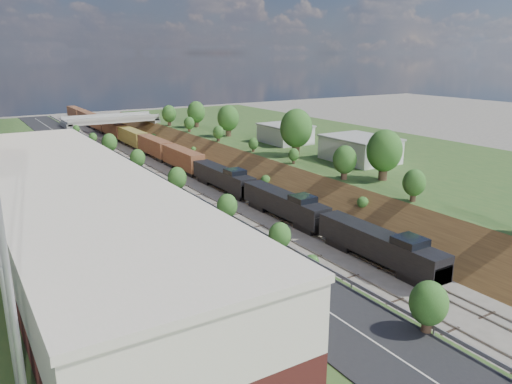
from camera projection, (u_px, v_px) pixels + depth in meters
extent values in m
cube|color=#2E5322|center=(0.00, 215.00, 66.37)|extent=(44.00, 180.00, 5.00)
cube|color=#2E5322|center=(366.00, 161.00, 99.83)|extent=(44.00, 180.00, 5.00)
cube|color=olive|center=(158.00, 207.00, 78.20)|extent=(10.00, 180.00, 10.00)
cube|color=olive|center=(275.00, 188.00, 89.35)|extent=(10.00, 180.00, 10.00)
cube|color=gray|center=(206.00, 199.00, 82.43)|extent=(1.58, 180.00, 0.18)
cube|color=gray|center=(234.00, 194.00, 85.07)|extent=(1.58, 180.00, 0.18)
cube|color=black|center=(128.00, 180.00, 74.56)|extent=(8.00, 180.00, 0.10)
cube|color=#99999E|center=(154.00, 173.00, 76.50)|extent=(0.06, 171.00, 0.30)
cube|color=maroon|center=(74.00, 231.00, 49.92)|extent=(14.00, 62.00, 2.20)
cube|color=beige|center=(71.00, 200.00, 49.05)|extent=(14.00, 62.00, 4.30)
cube|color=beige|center=(68.00, 177.00, 48.40)|extent=(14.30, 62.30, 0.50)
cylinder|color=#99999E|center=(9.00, 284.00, 20.81)|extent=(0.30, 0.30, 18.00)
cube|color=gray|center=(68.00, 135.00, 127.90)|extent=(1.50, 8.00, 6.20)
cube|color=gray|center=(153.00, 128.00, 139.55)|extent=(1.50, 8.00, 6.20)
cube|color=gray|center=(111.00, 120.00, 132.89)|extent=(24.00, 8.00, 1.00)
cube|color=gray|center=(115.00, 118.00, 129.40)|extent=(24.00, 0.30, 0.80)
cube|color=gray|center=(107.00, 115.00, 135.95)|extent=(24.00, 0.30, 0.80)
cube|color=silver|center=(360.00, 150.00, 87.25)|extent=(9.00, 12.00, 4.00)
cube|color=silver|center=(285.00, 134.00, 105.07)|extent=(8.00, 10.00, 3.60)
cylinder|color=#473323|center=(383.00, 171.00, 74.31)|extent=(1.30, 1.30, 2.62)
ellipsoid|color=#2C4F1C|center=(384.00, 151.00, 73.46)|extent=(5.25, 5.25, 6.30)
cylinder|color=#473323|center=(313.00, 263.00, 43.52)|extent=(0.66, 0.66, 1.22)
ellipsoid|color=#2C4F1C|center=(314.00, 248.00, 43.12)|extent=(2.45, 2.45, 2.94)
cube|color=black|center=(418.00, 278.00, 52.41)|extent=(2.40, 4.00, 0.90)
cube|color=black|center=(379.00, 244.00, 56.76)|extent=(2.97, 17.85, 2.86)
cube|color=black|center=(431.00, 272.00, 50.82)|extent=(2.74, 3.00, 1.80)
cube|color=silver|center=(432.00, 263.00, 50.55)|extent=(2.74, 3.00, 0.15)
cube|color=black|center=(410.00, 242.00, 52.66)|extent=(2.91, 3.10, 0.90)
cube|color=black|center=(284.00, 203.00, 72.20)|extent=(2.97, 17.85, 2.86)
cube|color=black|center=(223.00, 177.00, 87.64)|extent=(2.97, 17.85, 2.86)
cube|color=brown|center=(114.00, 129.00, 141.18)|extent=(2.97, 111.11, 3.57)
imported|color=black|center=(183.00, 211.00, 56.30)|extent=(3.22, 6.91, 1.91)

